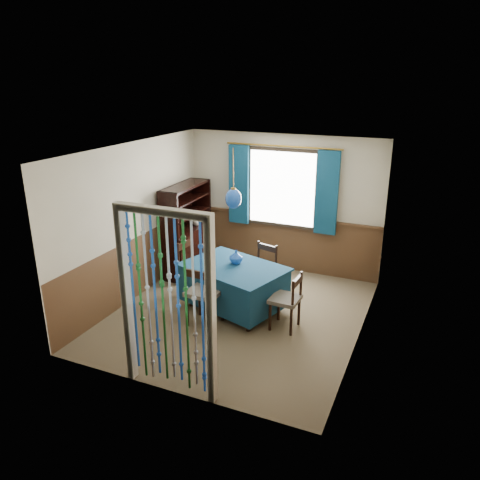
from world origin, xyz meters
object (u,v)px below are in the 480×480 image
at_px(chair_far, 262,269).
at_px(bowl_shelf, 181,216).
at_px(sideboard, 187,241).
at_px(pendant_lamp, 233,199).
at_px(chair_right, 287,300).
at_px(vase_sideboard, 196,220).
at_px(vase_table, 236,257).
at_px(chair_near, 203,293).
at_px(dining_table, 234,284).
at_px(chair_left, 193,266).

bearing_deg(chair_far, bowl_shelf, 9.04).
relative_size(sideboard, pendant_lamp, 1.86).
bearing_deg(chair_right, vase_sideboard, 57.71).
relative_size(pendant_lamp, vase_table, 4.44).
height_order(chair_right, sideboard, sideboard).
height_order(sideboard, bowl_shelf, sideboard).
xyz_separation_m(chair_right, pendant_lamp, (-0.93, 0.22, 1.33)).
xyz_separation_m(chair_near, vase_table, (0.19, 0.72, 0.32)).
bearing_deg(chair_right, bowl_shelf, 68.03).
relative_size(sideboard, vase_sideboard, 8.05).
bearing_deg(chair_far, vase_table, 81.36).
distance_m(dining_table, vase_table, 0.42).
bearing_deg(chair_left, vase_sideboard, -149.39).
relative_size(vase_table, bowl_shelf, 0.87).
height_order(dining_table, chair_far, chair_far).
bearing_deg(vase_table, vase_sideboard, 137.68).
relative_size(chair_far, pendant_lamp, 1.00).
relative_size(chair_right, sideboard, 0.52).
bearing_deg(bowl_shelf, pendant_lamp, -30.50).
relative_size(chair_right, vase_sideboard, 4.17).
distance_m(chair_far, sideboard, 1.71).
bearing_deg(pendant_lamp, vase_sideboard, 135.33).
relative_size(chair_left, chair_right, 1.10).
bearing_deg(chair_left, chair_far, 115.83).
xyz_separation_m(chair_near, pendant_lamp, (0.21, 0.60, 1.28)).
height_order(chair_near, bowl_shelf, bowl_shelf).
bearing_deg(bowl_shelf, chair_near, -50.43).
bearing_deg(pendant_lamp, sideboard, 143.21).
relative_size(chair_far, sideboard, 0.54).
bearing_deg(chair_far, vase_sideboard, -9.23).
bearing_deg(dining_table, bowl_shelf, 166.62).
bearing_deg(chair_left, dining_table, 78.97).
bearing_deg(chair_near, sideboard, 128.32).
distance_m(chair_left, pendant_lamp, 1.55).
relative_size(chair_left, bowl_shelf, 4.06).
distance_m(pendant_lamp, bowl_shelf, 1.72).
xyz_separation_m(chair_far, vase_sideboard, (-1.59, 0.72, 0.45)).
height_order(pendant_lamp, vase_table, pendant_lamp).
relative_size(chair_near, bowl_shelf, 4.13).
height_order(chair_right, vase_table, vase_table).
xyz_separation_m(sideboard, bowl_shelf, (0.06, -0.26, 0.57)).
bearing_deg(vase_table, dining_table, -82.53).
xyz_separation_m(chair_right, vase_table, (-0.94, 0.35, 0.37)).
relative_size(chair_near, chair_right, 1.12).
relative_size(dining_table, chair_left, 1.88).
distance_m(chair_near, bowl_shelf, 1.94).
bearing_deg(sideboard, vase_sideboard, 76.51).
xyz_separation_m(pendant_lamp, bowl_shelf, (-1.37, 0.81, -0.64)).
bearing_deg(chair_right, chair_far, 41.85).
distance_m(chair_far, chair_left, 1.12).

